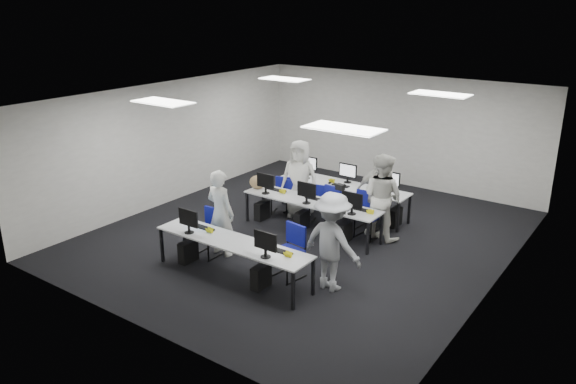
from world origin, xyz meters
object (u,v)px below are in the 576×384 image
Objects in this scene: desk_mid at (311,203)px; chair_3 at (320,212)px; chair_0 at (208,241)px; chair_5 at (295,201)px; chair_4 at (369,224)px; chair_6 at (337,210)px; student_0 at (220,213)px; student_2 at (300,179)px; desk_front at (232,243)px; photographer at (332,242)px; chair_2 at (282,202)px; student_1 at (382,196)px; student_3 at (377,195)px; chair_1 at (288,261)px; chair_7 at (369,216)px.

desk_mid is 0.74m from chair_3.
chair_5 is (0.05, 2.96, -0.03)m from chair_0.
chair_6 is at bearing 168.02° from chair_4.
student_0 is 2.63m from student_2.
desk_front is 3.77× the size of chair_5.
chair_5 is 3.85m from photographer.
chair_2 is at bearing 166.43° from chair_3.
desk_front is 3.54m from student_1.
student_3 is (2.44, 0.13, 0.63)m from chair_2.
student_3 is at bearing 31.64° from desk_mid.
chair_3 is 0.91× the size of chair_6.
chair_1 reaches higher than chair_4.
chair_4 is 0.53× the size of student_0.
photographer reaches higher than chair_7.
chair_1 is at bearing 3.24° from chair_0.
desk_front is 1.73× the size of student_1.
chair_0 is 2.96m from chair_5.
student_2 is (-0.64, 0.08, 0.65)m from chair_3.
photographer is at bearing -57.68° from chair_6.
chair_1 is 1.05m from photographer.
desk_mid is 0.93m from chair_6.
student_3 is at bearing -6.41° from chair_3.
student_3 is 1.00× the size of photographer.
chair_3 is 0.46× the size of student_2.
chair_4 is 0.50× the size of student_1.
student_2 is at bearing -39.82° from photographer.
chair_7 reaches higher than chair_3.
desk_mid is at bearing -111.73° from student_0.
desk_mid is 1.73× the size of student_1.
chair_0 is at bearing -120.96° from chair_3.
chair_4 reaches higher than desk_front.
chair_2 is at bearing -167.67° from chair_6.
photographer is (2.53, 0.05, 0.01)m from student_0.
chair_5 is at bearing 19.17° from chair_2.
chair_6 is (0.17, 3.43, -0.39)m from desk_front.
chair_5 reaches higher than desk_mid.
student_3 is (1.20, 3.34, 0.21)m from desk_front.
chair_1 is 2.82m from student_3.
desk_front is at bearing -91.14° from student_2.
student_2 is (0.47, 0.07, 0.65)m from chair_2.
chair_7 is at bearing 96.14° from chair_1.
photographer is at bearing 22.69° from desk_front.
photographer is at bearing -60.86° from student_2.
photographer is at bearing -75.10° from student_3.
student_3 is (1.03, -0.09, 0.60)m from chair_6.
desk_mid is at bearing -98.24° from chair_6.
chair_6 is 0.98× the size of chair_7.
chair_7 is 0.53× the size of photographer.
desk_front is 1.00× the size of desk_mid.
student_2 is 1.97m from student_3.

